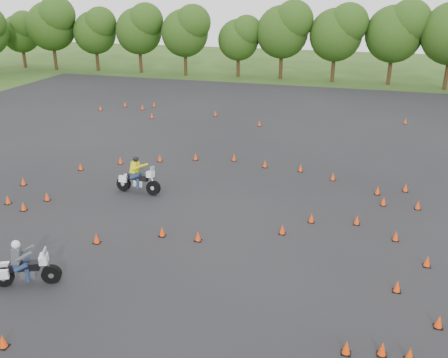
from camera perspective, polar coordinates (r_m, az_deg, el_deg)
ground at (r=23.24m, az=-2.74°, el=-6.23°), size 140.00×140.00×0.00m
asphalt_pad at (r=28.45m, az=1.11°, el=-0.82°), size 62.00×62.00×0.00m
treeline at (r=55.65m, az=10.15°, el=14.75°), size 86.57×32.24×10.82m
traffic_cones at (r=27.58m, az=1.28°, el=-1.06°), size 33.07×33.15×0.45m
rider_grey at (r=20.53m, az=-21.72°, el=-8.80°), size 2.61×1.70×1.94m
rider_yellow at (r=27.55m, az=-9.92°, el=0.34°), size 2.65×0.96×2.02m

